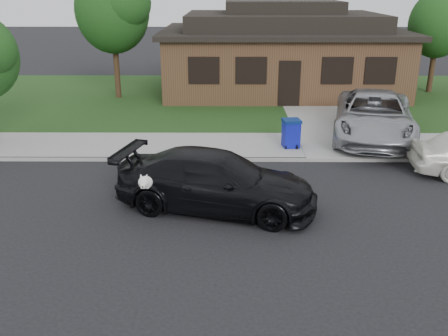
{
  "coord_description": "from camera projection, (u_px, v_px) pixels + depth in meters",
  "views": [
    {
      "loc": [
        1.09,
        -12.32,
        5.6
      ],
      "look_at": [
        1.01,
        -0.14,
        1.1
      ],
      "focal_mm": 40.0,
      "sensor_mm": 36.0,
      "label": 1
    }
  ],
  "objects": [
    {
      "name": "minivan",
      "position": [
        374.0,
        116.0,
        18.59
      ],
      "size": [
        4.15,
        6.56,
        1.69
      ],
      "primitive_type": "imported",
      "rotation": [
        0.0,
        0.0,
        -0.24
      ],
      "color": "#A4A6AB",
      "rests_on": "driveway"
    },
    {
      "name": "recycling_bin",
      "position": [
        291.0,
        133.0,
        17.71
      ],
      "size": [
        0.69,
        0.69,
        1.01
      ],
      "rotation": [
        0.0,
        0.0,
        0.15
      ],
      "color": "#0E159D",
      "rests_on": "sidewalk"
    },
    {
      "name": "house",
      "position": [
        281.0,
        53.0,
        26.8
      ],
      "size": [
        12.6,
        8.6,
        4.65
      ],
      "color": "#422B1C",
      "rests_on": "ground"
    },
    {
      "name": "driveway",
      "position": [
        334.0,
        113.0,
        22.82
      ],
      "size": [
        4.5,
        13.0,
        0.14
      ],
      "primitive_type": "cube",
      "color": "gray",
      "rests_on": "ground"
    },
    {
      "name": "ground",
      "position": [
        187.0,
        204.0,
        13.5
      ],
      "size": [
        120.0,
        120.0,
        0.0
      ],
      "primitive_type": "plane",
      "color": "black",
      "rests_on": "ground"
    },
    {
      "name": "lawn",
      "position": [
        206.0,
        98.0,
        25.67
      ],
      "size": [
        60.0,
        13.0,
        0.13
      ],
      "primitive_type": "cube",
      "color": "#193814",
      "rests_on": "ground"
    },
    {
      "name": "tree_0",
      "position": [
        115.0,
        9.0,
        24.05
      ],
      "size": [
        3.78,
        3.6,
        6.34
      ],
      "color": "#332114",
      "rests_on": "ground"
    },
    {
      "name": "curb",
      "position": [
        195.0,
        159.0,
        16.76
      ],
      "size": [
        60.0,
        0.12,
        0.12
      ],
      "primitive_type": "cube",
      "color": "gray",
      "rests_on": "ground"
    },
    {
      "name": "sidewalk",
      "position": [
        197.0,
        146.0,
        18.17
      ],
      "size": [
        60.0,
        3.0,
        0.12
      ],
      "primitive_type": "cube",
      "color": "gray",
      "rests_on": "ground"
    },
    {
      "name": "tree_1",
      "position": [
        442.0,
        23.0,
        25.64
      ],
      "size": [
        3.15,
        3.0,
        5.25
      ],
      "color": "#332114",
      "rests_on": "ground"
    },
    {
      "name": "sedan",
      "position": [
        216.0,
        181.0,
        13.0
      ],
      "size": [
        5.63,
        3.39,
        1.53
      ],
      "rotation": [
        0.0,
        0.0,
        1.32
      ],
      "color": "black",
      "rests_on": "ground"
    }
  ]
}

